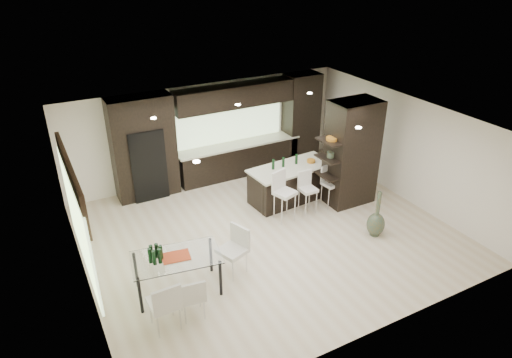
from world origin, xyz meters
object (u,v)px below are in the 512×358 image
stool_right (330,191)px  floor_vase (377,214)px  chair_end (232,254)px  stool_mid (308,197)px  dining_table (178,274)px  chair_near (192,298)px  bench (287,188)px  kitchen_island (291,183)px  chair_far (164,306)px  stool_left (285,201)px

stool_right → floor_vase: (0.13, -1.58, 0.12)m
chair_end → floor_vase: bearing=-115.2°
stool_mid → stool_right: (0.69, 0.00, -0.00)m
dining_table → chair_near: size_ratio=2.03×
floor_vase → chair_near: bearing=-174.3°
bench → chair_near: chair_near is taller
kitchen_island → bench: bearing=84.4°
bench → floor_vase: 2.69m
floor_vase → chair_end: (-3.48, 0.30, -0.09)m
chair_near → chair_far: chair_far is taller
dining_table → chair_near: bearing=-80.9°
kitchen_island → bench: 0.30m
stool_right → dining_table: size_ratio=0.53×
stool_mid → floor_vase: 1.78m
kitchen_island → stool_right: 1.04m
chair_near → chair_far: size_ratio=0.87×
stool_right → chair_near: (-4.51, -2.05, -0.03)m
chair_far → dining_table: bearing=55.2°
kitchen_island → chair_far: 5.19m
stool_right → chair_far: size_ratio=0.94×
stool_right → bench: size_ratio=0.71×
kitchen_island → bench: kitchen_island is taller
chair_end → stool_mid: bearing=-84.6°
bench → dining_table: bearing=-134.4°
bench → stool_mid: bearing=-75.0°
floor_vase → chair_near: (-4.63, -0.46, -0.15)m
chair_far → chair_end: bearing=23.5°
bench → chair_near: size_ratio=1.52×
stool_mid → stool_right: size_ratio=1.00×
floor_vase → stool_mid: bearing=117.2°
kitchen_island → dining_table: 4.34m
chair_far → chair_end: size_ratio=1.00×
chair_near → chair_far: (-0.51, -0.03, 0.06)m
stool_mid → chair_far: chair_far is taller
kitchen_island → stool_right: size_ratio=2.57×
stool_left → bench: stool_left is taller
floor_vase → dining_table: bearing=176.4°
stool_right → chair_near: size_ratio=1.08×
stool_mid → bench: size_ratio=0.71×
stool_left → dining_table: (-3.13, -1.26, -0.11)m
stool_left → stool_right: stool_left is taller
stool_mid → bench: 0.99m
chair_far → chair_end: (1.67, 0.79, 0.00)m
dining_table → chair_end: size_ratio=1.76×
stool_mid → floor_vase: (0.81, -1.58, 0.12)m
dining_table → chair_far: chair_far is taller
kitchen_island → chair_near: size_ratio=2.78×
dining_table → chair_end: chair_end is taller
chair_near → floor_vase: bearing=13.6°
stool_left → chair_end: bearing=-165.0°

